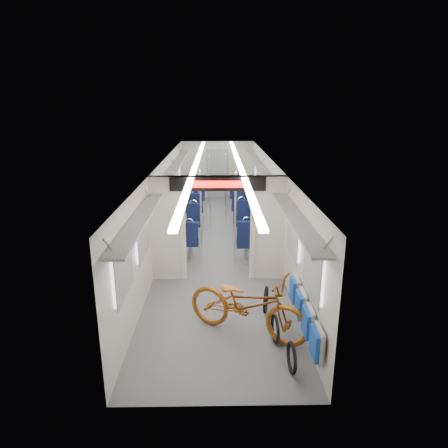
% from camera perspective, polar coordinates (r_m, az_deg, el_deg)
% --- Properties ---
extents(carriage, '(12.00, 12.02, 2.31)m').
position_cam_1_polar(carriage, '(10.24, -0.90, 4.16)').
color(carriage, '#515456').
rests_on(carriage, ground).
extents(bicycle, '(2.24, 1.68, 1.13)m').
position_cam_1_polar(bicycle, '(6.75, 3.34, -11.37)').
color(bicycle, '#8E4C14').
rests_on(bicycle, ground).
extents(flip_bench, '(0.12, 2.07, 0.47)m').
position_cam_1_polar(flip_bench, '(6.57, 11.40, -12.39)').
color(flip_bench, gray).
rests_on(flip_bench, carriage).
extents(bike_hoop_a, '(0.08, 0.48, 0.47)m').
position_cam_1_polar(bike_hoop_a, '(6.15, 9.62, -18.51)').
color(bike_hoop_a, black).
rests_on(bike_hoop_a, ground).
extents(bike_hoop_b, '(0.09, 0.49, 0.49)m').
position_cam_1_polar(bike_hoop_b, '(6.76, 7.30, -14.80)').
color(bike_hoop_b, black).
rests_on(bike_hoop_b, ground).
extents(bike_hoop_c, '(0.17, 0.51, 0.52)m').
position_cam_1_polar(bike_hoop_c, '(7.59, 5.98, -10.85)').
color(bike_hoop_c, black).
rests_on(bike_hoop_c, ground).
extents(seat_bay_near_left, '(0.90, 2.02, 1.08)m').
position_cam_1_polar(seat_bay_near_left, '(10.80, -5.84, -0.55)').
color(seat_bay_near_left, '#0B1334').
rests_on(seat_bay_near_left, ground).
extents(seat_bay_near_right, '(0.95, 2.24, 1.15)m').
position_cam_1_polar(seat_bay_near_right, '(10.78, 4.10, -0.39)').
color(seat_bay_near_right, '#0B1334').
rests_on(seat_bay_near_right, ground).
extents(seat_bay_far_left, '(0.92, 2.11, 1.11)m').
position_cam_1_polar(seat_bay_far_left, '(13.89, -4.77, 3.47)').
color(seat_bay_far_left, '#0B1334').
rests_on(seat_bay_far_left, ground).
extents(seat_bay_far_right, '(0.95, 2.27, 1.16)m').
position_cam_1_polar(seat_bay_far_right, '(14.16, 2.88, 3.85)').
color(seat_bay_far_right, '#0B1334').
rests_on(seat_bay_far_right, ground).
extents(stanchion_near_left, '(0.04, 0.04, 2.30)m').
position_cam_1_polar(stanchion_near_left, '(9.47, -3.31, 0.88)').
color(stanchion_near_left, silver).
rests_on(stanchion_near_left, ground).
extents(stanchion_near_right, '(0.04, 0.04, 2.30)m').
position_cam_1_polar(stanchion_near_right, '(9.25, 1.61, 0.52)').
color(stanchion_near_right, silver).
rests_on(stanchion_near_right, ground).
extents(stanchion_far_left, '(0.04, 0.04, 2.30)m').
position_cam_1_polar(stanchion_far_left, '(12.18, -2.00, 4.52)').
color(stanchion_far_left, silver).
rests_on(stanchion_far_left, ground).
extents(stanchion_far_right, '(0.04, 0.04, 2.30)m').
position_cam_1_polar(stanchion_far_right, '(12.48, 0.23, 4.83)').
color(stanchion_far_right, silver).
rests_on(stanchion_far_right, ground).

